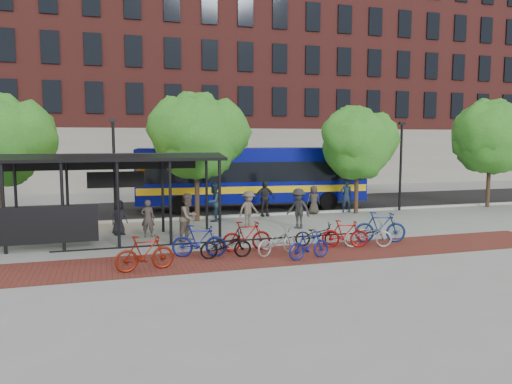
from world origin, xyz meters
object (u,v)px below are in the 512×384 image
object	(u,v)px
tree_c	(358,141)
bike_7	(309,245)
pedestrian_1	(148,218)
pedestrian_8	(189,217)
bike_6	(277,241)
pedestrian_7	(346,196)
pedestrian_4	(265,198)
bike_8	(317,235)
pedestrian_3	(249,209)
lamp_post_left	(114,168)
lamp_post_right	(401,163)
bike_11	(380,227)
bike_10	(368,235)
bike_5	(247,236)
pedestrian_0	(119,217)
pedestrian_6	(314,200)
bike_3	(199,241)
bike_9	(345,234)
tree_b	(198,133)
pedestrian_9	(298,209)
bike_1	(145,253)
bus	(251,174)
bike_4	(226,245)
tree_d	(492,134)
pedestrian_2	(214,202)
tree_a	(0,137)

from	to	relation	value
tree_c	bike_7	distance (m)	11.96
pedestrian_1	pedestrian_8	bearing A→B (deg)	156.06
bike_6	pedestrian_8	distance (m)	4.31
pedestrian_7	pedestrian_4	bearing A→B (deg)	9.88
bike_8	pedestrian_3	xyz separation A→B (m)	(-1.42, 4.73, 0.41)
pedestrian_1	lamp_post_left	bearing A→B (deg)	-55.87
bike_6	pedestrian_4	distance (m)	8.97
lamp_post_right	bike_11	distance (m)	9.85
tree_c	bike_10	bearing A→B (deg)	-115.76
pedestrian_3	pedestrian_7	xyz separation A→B (m)	(6.65, 3.03, 0.06)
lamp_post_left	pedestrian_1	xyz separation A→B (m)	(1.24, -3.81, -1.94)
bike_5	bike_6	world-z (taller)	bike_5
pedestrian_0	lamp_post_left	bearing A→B (deg)	61.06
pedestrian_6	bike_3	bearing A→B (deg)	48.65
bike_9	pedestrian_7	world-z (taller)	pedestrian_7
tree_b	pedestrian_3	bearing A→B (deg)	-53.63
bike_3	pedestrian_4	xyz separation A→B (m)	(5.09, 8.19, 0.39)
pedestrian_4	bike_8	bearing A→B (deg)	-93.86
pedestrian_0	pedestrian_9	bearing A→B (deg)	-36.24
bike_1	bike_8	bearing A→B (deg)	-85.06
bus	pedestrian_6	bearing A→B (deg)	-42.87
bike_8	pedestrian_9	xyz separation A→B (m)	(0.72, 3.79, 0.48)
bike_4	bike_8	world-z (taller)	bike_4
bike_3	pedestrian_0	world-z (taller)	pedestrian_0
bike_7	bike_10	bearing A→B (deg)	-80.37
bus	pedestrian_6	distance (m)	4.27
bus	bike_6	bearing A→B (deg)	-96.54
bike_7	pedestrian_6	xyz separation A→B (m)	(4.33, 9.52, 0.29)
bus	bike_3	size ratio (longest dim) A/B	7.08
lamp_post_left	pedestrian_1	world-z (taller)	lamp_post_left
tree_b	tree_d	bearing A→B (deg)	0.00
pedestrian_2	bike_5	bearing A→B (deg)	43.88
tree_d	bike_9	bearing A→B (deg)	-150.33
pedestrian_2	pedestrian_6	bearing A→B (deg)	143.05
lamp_post_right	bike_6	xyz separation A→B (m)	(-10.57, -8.45, -2.25)
tree_a	pedestrian_2	size ratio (longest dim) A/B	3.15
lamp_post_right	bike_5	xyz separation A→B (m)	(-11.46, -7.54, -2.18)
bus	tree_d	bearing A→B (deg)	-8.03
pedestrian_4	pedestrian_8	xyz separation A→B (m)	(-4.99, -5.30, 0.02)
tree_a	tree_c	bearing A→B (deg)	-0.00
bike_8	bike_5	bearing A→B (deg)	104.07
pedestrian_2	pedestrian_0	bearing A→B (deg)	-17.72
bike_6	pedestrian_8	world-z (taller)	pedestrian_8
bike_4	bike_10	distance (m)	5.68
tree_a	bike_11	bearing A→B (deg)	-26.14
bike_3	pedestrian_2	bearing A→B (deg)	-1.68
bike_9	bike_5	bearing A→B (deg)	99.48
tree_d	bike_9	xyz separation A→B (m)	(-13.77, -7.84, -3.93)
tree_c	pedestrian_9	distance (m)	6.83
lamp_post_left	bike_10	distance (m)	12.60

